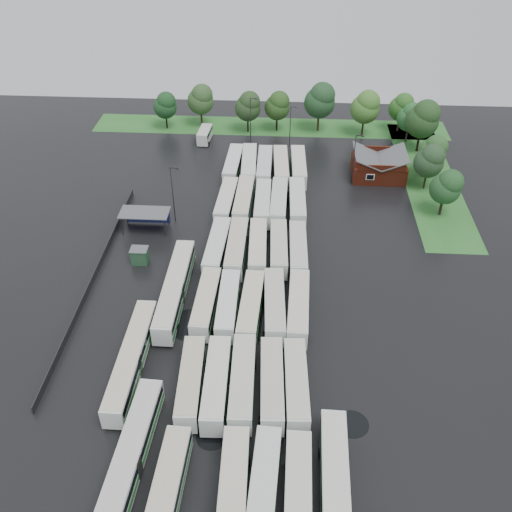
# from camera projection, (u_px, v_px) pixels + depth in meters

# --- Properties ---
(ground) EXTENTS (160.00, 160.00, 0.00)m
(ground) POSITION_uv_depth(u_px,v_px,m) (236.00, 322.00, 78.72)
(ground) COLOR black
(ground) RESTS_ON ground
(brick_building) EXTENTS (10.07, 8.60, 5.39)m
(brick_building) POSITION_uv_depth(u_px,v_px,m) (378.00, 168.00, 110.60)
(brick_building) COLOR maroon
(brick_building) RESTS_ON ground
(wash_shed) EXTENTS (8.20, 4.20, 3.58)m
(wash_shed) POSITION_uv_depth(u_px,v_px,m) (145.00, 214.00, 95.33)
(wash_shed) COLOR #2D2D30
(wash_shed) RESTS_ON ground
(utility_hut) EXTENTS (2.70, 2.20, 2.62)m
(utility_hut) POSITION_uv_depth(u_px,v_px,m) (140.00, 256.00, 88.76)
(utility_hut) COLOR #21472A
(utility_hut) RESTS_ON ground
(grass_strip_north) EXTENTS (80.00, 10.00, 0.01)m
(grass_strip_north) POSITION_uv_depth(u_px,v_px,m) (270.00, 127.00, 130.36)
(grass_strip_north) COLOR #2A6A27
(grass_strip_north) RESTS_ON ground
(grass_strip_east) EXTENTS (10.00, 50.00, 0.01)m
(grass_strip_east) POSITION_uv_depth(u_px,v_px,m) (429.00, 178.00, 111.27)
(grass_strip_east) COLOR #2A6A27
(grass_strip_east) RESTS_ON ground
(west_fence) EXTENTS (0.10, 50.00, 1.20)m
(west_fence) POSITION_uv_depth(u_px,v_px,m) (94.00, 276.00, 85.81)
(west_fence) COLOR #2D2D30
(west_fence) RESTS_ON ground
(bus_r0c0) EXTENTS (3.08, 12.73, 3.52)m
(bus_r0c0) POSITION_uv_depth(u_px,v_px,m) (168.00, 488.00, 56.80)
(bus_r0c0) COLOR silver
(bus_r0c0) RESTS_ON ground
(bus_r0c2) EXTENTS (3.12, 13.12, 3.63)m
(bus_r0c2) POSITION_uv_depth(u_px,v_px,m) (233.00, 491.00, 56.51)
(bus_r0c2) COLOR silver
(bus_r0c2) RESTS_ON ground
(bus_r0c3) EXTENTS (3.31, 12.84, 3.54)m
(bus_r0c3) POSITION_uv_depth(u_px,v_px,m) (264.00, 488.00, 56.74)
(bus_r0c3) COLOR silver
(bus_r0c3) RESTS_ON ground
(bus_r0c4) EXTENTS (2.82, 12.60, 3.50)m
(bus_r0c4) POSITION_uv_depth(u_px,v_px,m) (298.00, 493.00, 56.38)
(bus_r0c4) COLOR silver
(bus_r0c4) RESTS_ON ground
(bus_r1c0) EXTENTS (3.28, 12.60, 3.48)m
(bus_r1c0) POSITION_uv_depth(u_px,v_px,m) (191.00, 382.00, 67.72)
(bus_r1c0) COLOR silver
(bus_r1c0) RESTS_ON ground
(bus_r1c1) EXTENTS (3.09, 12.98, 3.59)m
(bus_r1c1) POSITION_uv_depth(u_px,v_px,m) (216.00, 384.00, 67.44)
(bus_r1c1) COLOR silver
(bus_r1c1) RESTS_ON ground
(bus_r1c2) EXTENTS (3.14, 13.14, 3.64)m
(bus_r1c2) POSITION_uv_depth(u_px,v_px,m) (243.00, 382.00, 67.59)
(bus_r1c2) COLOR silver
(bus_r1c2) RESTS_ON ground
(bus_r1c3) EXTENTS (3.31, 12.82, 3.54)m
(bus_r1c3) POSITION_uv_depth(u_px,v_px,m) (272.00, 384.00, 67.42)
(bus_r1c3) COLOR silver
(bus_r1c3) RESTS_ON ground
(bus_r1c4) EXTENTS (3.25, 12.67, 3.50)m
(bus_r1c4) POSITION_uv_depth(u_px,v_px,m) (296.00, 385.00, 67.34)
(bus_r1c4) COLOR silver
(bus_r1c4) RESTS_ON ground
(bus_r2c0) EXTENTS (2.99, 12.62, 3.49)m
(bus_r2c0) POSITION_uv_depth(u_px,v_px,m) (206.00, 303.00, 78.97)
(bus_r2c0) COLOR silver
(bus_r2c0) RESTS_ON ground
(bus_r2c1) EXTENTS (2.81, 12.47, 3.46)m
(bus_r2c1) POSITION_uv_depth(u_px,v_px,m) (228.00, 305.00, 78.62)
(bus_r2c1) COLOR silver
(bus_r2c1) RESTS_ON ground
(bus_r2c2) EXTENTS (3.21, 12.89, 3.56)m
(bus_r2c2) POSITION_uv_depth(u_px,v_px,m) (251.00, 307.00, 78.23)
(bus_r2c2) COLOR silver
(bus_r2c2) RESTS_ON ground
(bus_r2c3) EXTENTS (3.44, 13.19, 3.64)m
(bus_r2c3) POSITION_uv_depth(u_px,v_px,m) (274.00, 306.00, 78.43)
(bus_r2c3) COLOR silver
(bus_r2c3) RESTS_ON ground
(bus_r2c4) EXTENTS (3.13, 13.19, 3.65)m
(bus_r2c4) POSITION_uv_depth(u_px,v_px,m) (298.00, 307.00, 78.14)
(bus_r2c4) COLOR silver
(bus_r2c4) RESTS_ON ground
(bus_r3c0) EXTENTS (3.27, 13.16, 3.64)m
(bus_r3c0) POSITION_uv_depth(u_px,v_px,m) (217.00, 248.00, 89.31)
(bus_r3c0) COLOR silver
(bus_r3c0) RESTS_ON ground
(bus_r3c1) EXTENTS (2.86, 13.17, 3.66)m
(bus_r3c1) POSITION_uv_depth(u_px,v_px,m) (237.00, 248.00, 89.23)
(bus_r3c1) COLOR silver
(bus_r3c1) RESTS_ON ground
(bus_r3c2) EXTENTS (3.14, 12.79, 3.54)m
(bus_r3c2) POSITION_uv_depth(u_px,v_px,m) (258.00, 248.00, 89.33)
(bus_r3c2) COLOR silver
(bus_r3c2) RESTS_ON ground
(bus_r3c3) EXTENTS (3.10, 12.54, 3.47)m
(bus_r3c3) POSITION_uv_depth(u_px,v_px,m) (279.00, 248.00, 89.31)
(bus_r3c3) COLOR silver
(bus_r3c3) RESTS_ON ground
(bus_r3c4) EXTENTS (2.95, 12.62, 3.50)m
(bus_r3c4) POSITION_uv_depth(u_px,v_px,m) (298.00, 250.00, 88.82)
(bus_r3c4) COLOR silver
(bus_r3c4) RESTS_ON ground
(bus_r4c0) EXTENTS (3.25, 12.82, 3.54)m
(bus_r4c0) POSITION_uv_depth(u_px,v_px,m) (226.00, 202.00, 100.43)
(bus_r4c0) COLOR silver
(bus_r4c0) RESTS_ON ground
(bus_r4c1) EXTENTS (3.06, 13.20, 3.66)m
(bus_r4c1) POSITION_uv_depth(u_px,v_px,m) (244.00, 201.00, 100.50)
(bus_r4c1) COLOR silver
(bus_r4c1) RESTS_ON ground
(bus_r4c2) EXTENTS (2.77, 12.60, 3.50)m
(bus_r4c2) POSITION_uv_depth(u_px,v_px,m) (263.00, 203.00, 99.99)
(bus_r4c2) COLOR silver
(bus_r4c2) RESTS_ON ground
(bus_r4c3) EXTENTS (2.95, 13.02, 3.61)m
(bus_r4c3) POSITION_uv_depth(u_px,v_px,m) (279.00, 203.00, 100.08)
(bus_r4c3) COLOR silver
(bus_r4c3) RESTS_ON ground
(bus_r4c4) EXTENTS (3.06, 13.09, 3.63)m
(bus_r4c4) POSITION_uv_depth(u_px,v_px,m) (297.00, 203.00, 100.05)
(bus_r4c4) COLOR silver
(bus_r4c4) RESTS_ON ground
(bus_r5c0) EXTENTS (3.13, 12.82, 3.55)m
(bus_r5c0) POSITION_uv_depth(u_px,v_px,m) (233.00, 165.00, 111.42)
(bus_r5c0) COLOR silver
(bus_r5c0) RESTS_ON ground
(bus_r5c1) EXTENTS (3.31, 13.24, 3.66)m
(bus_r5c1) POSITION_uv_depth(u_px,v_px,m) (249.00, 165.00, 111.18)
(bus_r5c1) COLOR silver
(bus_r5c1) RESTS_ON ground
(bus_r5c2) EXTENTS (2.88, 12.93, 3.59)m
(bus_r5c2) POSITION_uv_depth(u_px,v_px,m) (264.00, 167.00, 110.75)
(bus_r5c2) COLOR silver
(bus_r5c2) RESTS_ON ground
(bus_r5c3) EXTENTS (3.43, 13.18, 3.64)m
(bus_r5c3) POSITION_uv_depth(u_px,v_px,m) (281.00, 167.00, 110.61)
(bus_r5c3) COLOR silver
(bus_r5c3) RESTS_ON ground
(bus_r5c4) EXTENTS (3.19, 13.03, 3.60)m
(bus_r5c4) POSITION_uv_depth(u_px,v_px,m) (298.00, 167.00, 110.70)
(bus_r5c4) COLOR silver
(bus_r5c4) RESTS_ON ground
(artic_bus_west_a) EXTENTS (3.57, 19.03, 3.51)m
(artic_bus_west_a) POSITION_uv_depth(u_px,v_px,m) (130.00, 458.00, 59.45)
(artic_bus_west_a) COLOR silver
(artic_bus_west_a) RESTS_ON ground
(artic_bus_west_b) EXTENTS (2.90, 19.75, 3.66)m
(artic_bus_west_b) POSITION_uv_depth(u_px,v_px,m) (175.00, 289.00, 81.24)
(artic_bus_west_b) COLOR silver
(artic_bus_west_b) RESTS_ON ground
(artic_bus_west_c) EXTENTS (2.75, 18.73, 3.47)m
(artic_bus_west_c) POSITION_uv_depth(u_px,v_px,m) (132.00, 359.00, 70.62)
(artic_bus_west_c) COLOR silver
(artic_bus_west_c) RESTS_ON ground
(artic_bus_east) EXTENTS (3.18, 19.55, 3.62)m
(artic_bus_east) POSITION_uv_depth(u_px,v_px,m) (335.00, 501.00, 55.61)
(artic_bus_east) COLOR silver
(artic_bus_east) RESTS_ON ground
(minibus) EXTENTS (2.79, 6.49, 2.77)m
(minibus) POSITION_uv_depth(u_px,v_px,m) (205.00, 135.00, 123.41)
(minibus) COLOR silver
(minibus) RESTS_ON ground
(tree_north_0) EXTENTS (5.19, 5.19, 8.59)m
(tree_north_0) POSITION_uv_depth(u_px,v_px,m) (165.00, 105.00, 126.33)
(tree_north_0) COLOR black
(tree_north_0) RESTS_ON ground
(tree_north_1) EXTENTS (5.89, 5.89, 9.75)m
(tree_north_1) POSITION_uv_depth(u_px,v_px,m) (201.00, 99.00, 127.17)
(tree_north_1) COLOR #332011
(tree_north_1) RESTS_ON ground
(tree_north_2) EXTENTS (5.70, 5.70, 9.43)m
(tree_north_2) POSITION_uv_depth(u_px,v_px,m) (248.00, 106.00, 124.51)
(tree_north_2) COLOR black
(tree_north_2) RESTS_ON ground
(tree_north_3) EXTENTS (5.56, 5.56, 9.21)m
(tree_north_3) POSITION_uv_depth(u_px,v_px,m) (278.00, 105.00, 125.13)
(tree_north_3) COLOR black
(tree_north_3) RESTS_ON ground
(tree_north_4) EXTENTS (6.78, 6.78, 11.23)m
(tree_north_4) POSITION_uv_depth(u_px,v_px,m) (321.00, 100.00, 124.21)
(tree_north_4) COLOR #3D2A1A
(tree_north_4) RESTS_ON ground
(tree_north_5) EXTENTS (6.27, 6.27, 10.38)m
(tree_north_5) POSITION_uv_depth(u_px,v_px,m) (366.00, 107.00, 122.63)
(tree_north_5) COLOR #2F1E15
(tree_north_5) RESTS_ON ground
(tree_north_6) EXTENTS (5.35, 5.35, 8.86)m
(tree_north_6) POSITION_uv_depth(u_px,v_px,m) (402.00, 107.00, 125.09)
(tree_north_6) COLOR #37271C
(tree_north_6) RESTS_ON ground
(tree_east_0) EXTENTS (5.46, 5.42, 8.97)m
(tree_east_0) POSITION_uv_depth(u_px,v_px,m) (447.00, 186.00, 97.09)
(tree_east_0) COLOR black
(tree_east_0) RESTS_ON ground
(tree_east_1) EXTENTS (5.54, 5.54, 9.17)m
(tree_east_1) POSITION_uv_depth(u_px,v_px,m) (430.00, 161.00, 104.40)
(tree_east_1) COLOR black
(tree_east_1) RESTS_ON ground
(tree_east_2) EXTENTS (5.36, 5.33, 8.83)m
(tree_east_2) POSITION_uv_depth(u_px,v_px,m) (433.00, 150.00, 108.23)
(tree_east_2) COLOR black
(tree_east_2) RESTS_ON ground
(tree_east_3) EXTENTS (6.85, 6.85, 11.34)m
(tree_east_3) POSITION_uv_depth(u_px,v_px,m) (424.00, 119.00, 116.06)
(tree_east_3) COLOR black
(tree_east_3) RESTS_ON ground
(tree_east_4) EXTENTS (5.36, 5.36, 8.88)m
(tree_east_4) POSITION_uv_depth(u_px,v_px,m) (411.00, 117.00, 120.67)
(tree_east_4) COLOR #35261C
(tree_east_4) RESTS_ON ground
(lamp_post_ne) EXTENTS (1.53, 0.30, 9.94)m
(lamp_post_ne) POSITION_uv_depth(u_px,v_px,m) (355.00, 156.00, 106.24)
(lamp_post_ne) COLOR #2D2D30
(lamp_post_ne) RESTS_ON ground
(lamp_post_nw) EXTENTS (1.63, 0.32, 10.55)m
(lamp_post_nw) POSITION_uv_depth(u_px,v_px,m) (173.00, 191.00, 95.25)
(lamp_post_nw) COLOR #2D2D30
(lamp_post_nw) RESTS_ON ground
(lamp_post_back_w) EXTENTS (1.58, 0.31, 10.23)m
(lamp_post_back_w) POSITION_uv_depth(u_px,v_px,m) (251.00, 118.00, 119.83)
(lamp_post_back_w) COLOR #2D2D30
(lamp_post_back_w) RESTS_ON ground
(lamp_post_back_e) EXTENTS (1.40, 0.27, 9.08)m
(lamp_post_back_e) POSITION_uv_depth(u_px,v_px,m) (291.00, 124.00, 118.97)
(lamp_post_back_e) COLOR #2D2D30
(lamp_post_back_e) RESTS_ON ground
(puddle_0) EXTENTS (3.57, 3.57, 0.01)m
(puddle_0) POSITION_uv_depth(u_px,v_px,m) (212.00, 437.00, 63.81)
(puddle_0) COLOR black
(puddle_0) RESTS_ON ground
(puddle_1) EXTENTS (4.44, 4.44, 0.01)m
(puddle_1) POSITION_uv_depth(u_px,v_px,m) (285.00, 447.00, 62.75)
(puddle_1) COLOR black
(puddle_1) RESTS_ON ground
(puddle_2) EXTENTS (6.49, 6.49, 0.01)m
(puddle_2) POSITION_uv_depth(u_px,v_px,m) (192.00, 324.00, 78.31)
(puddle_2) COLOR black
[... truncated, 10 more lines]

